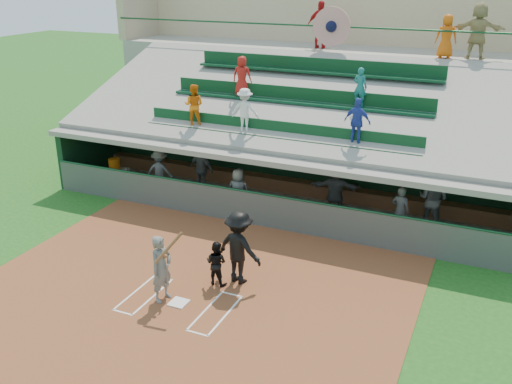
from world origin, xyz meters
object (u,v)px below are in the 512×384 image
at_px(batter_at_plate, 162,268).
at_px(water_cooler, 114,164).
at_px(catcher, 216,263).
at_px(white_table, 118,178).
at_px(home_plate, 179,303).

relative_size(batter_at_plate, water_cooler, 4.60).
distance_m(batter_at_plate, water_cooler, 8.41).
height_order(batter_at_plate, catcher, batter_at_plate).
bearing_deg(batter_at_plate, water_cooler, 134.65).
relative_size(batter_at_plate, catcher, 1.63).
distance_m(catcher, white_table, 8.28).
bearing_deg(catcher, home_plate, 74.38).
xyz_separation_m(home_plate, water_cooler, (-6.35, 6.00, 0.87)).
bearing_deg(white_table, home_plate, -53.11).
bearing_deg(white_table, water_cooler, -135.15).
distance_m(home_plate, catcher, 1.43).
relative_size(white_table, water_cooler, 1.75).
bearing_deg(home_plate, water_cooler, 136.66).
bearing_deg(batter_at_plate, catcher, 54.87).
bearing_deg(catcher, water_cooler, -32.14).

